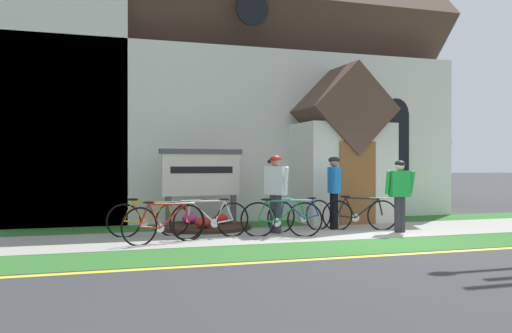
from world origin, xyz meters
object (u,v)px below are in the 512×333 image
at_px(bicycle_red, 281,218).
at_px(bicycle_silver, 148,219).
at_px(cyclist_in_green_jersey, 273,188).
at_px(bicycle_black, 165,223).
at_px(bicycle_blue, 211,219).
at_px(cyclist_in_white_jersey, 276,187).
at_px(cyclist_in_red_jersey, 400,191).
at_px(cyclist_in_blue_jersey, 334,186).
at_px(bicycle_green, 359,214).
at_px(church_sign, 202,175).
at_px(bicycle_orange, 300,215).
at_px(roadside_conifer, 405,85).

distance_m(bicycle_red, bicycle_silver, 2.80).
relative_size(bicycle_red, cyclist_in_green_jersey, 0.99).
bearing_deg(bicycle_red, bicycle_black, -175.20).
bearing_deg(bicycle_silver, bicycle_blue, -26.74).
distance_m(bicycle_black, cyclist_in_white_jersey, 2.73).
bearing_deg(cyclist_in_red_jersey, bicycle_silver, 169.14).
distance_m(cyclist_in_white_jersey, cyclist_in_blue_jersey, 1.70).
bearing_deg(cyclist_in_blue_jersey, cyclist_in_green_jersey, 162.77).
bearing_deg(cyclist_in_blue_jersey, bicycle_green, -45.21).
bearing_deg(bicycle_silver, cyclist_in_white_jersey, -7.55).
relative_size(church_sign, bicycle_blue, 1.17).
xyz_separation_m(church_sign, cyclist_in_blue_jersey, (2.94, -1.13, -0.26)).
relative_size(bicycle_blue, bicycle_orange, 1.02).
xyz_separation_m(bicycle_blue, cyclist_in_white_jersey, (1.53, 0.25, 0.63)).
bearing_deg(bicycle_green, bicycle_red, -165.90).
relative_size(bicycle_blue, cyclist_in_blue_jersey, 1.03).
bearing_deg(bicycle_black, church_sign, 61.88).
height_order(bicycle_silver, cyclist_in_red_jersey, cyclist_in_red_jersey).
xyz_separation_m(cyclist_in_white_jersey, roadside_conifer, (8.21, 7.55, 3.64)).
bearing_deg(bicycle_green, bicycle_blue, -175.84).
xyz_separation_m(church_sign, bicycle_blue, (-0.21, -1.83, -0.87)).
bearing_deg(bicycle_black, bicycle_green, 9.17).
bearing_deg(cyclist_in_white_jersey, cyclist_in_green_jersey, 74.09).
xyz_separation_m(church_sign, cyclist_in_red_jersey, (4.01, -2.27, -0.32)).
bearing_deg(church_sign, bicycle_silver, -139.20).
xyz_separation_m(bicycle_silver, bicycle_orange, (3.42, -0.11, -0.00)).
bearing_deg(cyclist_in_white_jersey, bicycle_red, -97.75).
xyz_separation_m(cyclist_in_white_jersey, cyclist_in_blue_jersey, (1.63, 0.45, -0.02)).
bearing_deg(bicycle_orange, bicycle_red, -134.56).
relative_size(bicycle_red, roadside_conifer, 0.24).
bearing_deg(bicycle_red, bicycle_orange, 45.44).
bearing_deg(cyclist_in_white_jersey, bicycle_blue, -170.87).
xyz_separation_m(cyclist_in_red_jersey, roadside_conifer, (5.51, 8.23, 3.72)).
height_order(bicycle_green, bicycle_silver, bicycle_silver).
height_order(church_sign, bicycle_blue, church_sign).
xyz_separation_m(bicycle_green, bicycle_black, (-4.62, -0.75, 0.01)).
height_order(bicycle_orange, cyclist_in_blue_jersey, cyclist_in_blue_jersey).
distance_m(bicycle_blue, bicycle_black, 1.13).
bearing_deg(bicycle_silver, cyclist_in_green_jersey, 9.93).
distance_m(bicycle_red, roadside_conifer, 12.33).
xyz_separation_m(bicycle_blue, cyclist_in_red_jersey, (4.22, -0.43, 0.55)).
height_order(bicycle_orange, cyclist_in_white_jersey, cyclist_in_white_jersey).
bearing_deg(bicycle_green, church_sign, 155.09).
bearing_deg(bicycle_green, bicycle_orange, 170.31).
bearing_deg(bicycle_red, cyclist_in_green_jersey, 77.06).
bearing_deg(bicycle_black, cyclist_in_red_jersey, 0.55).
distance_m(bicycle_silver, bicycle_black, 1.11).
distance_m(bicycle_silver, cyclist_in_blue_jersey, 4.41).
bearing_deg(cyclist_in_blue_jersey, church_sign, 158.99).
bearing_deg(cyclist_in_blue_jersey, bicycle_orange, -167.84).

